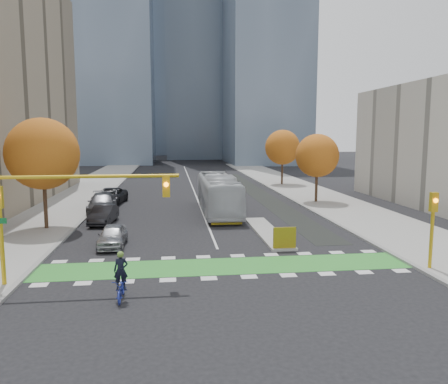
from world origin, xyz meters
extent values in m
plane|color=black|center=(0.00, 0.00, 0.00)|extent=(300.00, 300.00, 0.00)
cube|color=gray|center=(-13.50, 20.00, 0.07)|extent=(7.00, 120.00, 0.15)
cube|color=gray|center=(13.50, 20.00, 0.07)|extent=(7.00, 120.00, 0.15)
cube|color=gray|center=(-10.00, 20.00, 0.07)|extent=(0.30, 120.00, 0.16)
cube|color=gray|center=(10.00, 20.00, 0.07)|extent=(0.30, 120.00, 0.16)
cube|color=#2E8D2E|center=(0.00, 1.50, 0.01)|extent=(20.00, 3.00, 0.01)
cube|color=silver|center=(0.00, 40.00, 0.01)|extent=(0.15, 70.00, 0.01)
cube|color=black|center=(7.50, 30.00, 0.01)|extent=(2.50, 50.00, 0.01)
cube|color=gray|center=(4.00, 9.00, 0.08)|extent=(1.60, 10.00, 0.16)
cube|color=yellow|center=(4.00, 4.20, 0.80)|extent=(1.40, 0.12, 1.30)
cube|color=#47566B|center=(-18.00, 90.00, 35.00)|extent=(22.00, 22.00, 70.00)
cube|color=#47566B|center=(6.00, 110.00, 45.00)|extent=(20.00, 20.00, 90.00)
cube|color=#47566B|center=(20.00, 85.00, 30.00)|extent=(18.00, 24.00, 60.00)
cube|color=#47566B|center=(-4.00, 140.00, 40.00)|extent=(26.00, 26.00, 80.00)
cylinder|color=#332114|center=(-12.00, 12.00, 2.62)|extent=(0.28, 0.28, 5.25)
sphere|color=#B34916|center=(-12.00, 12.00, 5.62)|extent=(5.20, 5.20, 5.20)
cylinder|color=#332114|center=(12.00, 22.00, 2.27)|extent=(0.28, 0.28, 4.55)
sphere|color=#B34916|center=(12.00, 22.00, 4.88)|extent=(4.40, 4.40, 4.40)
cylinder|color=#332114|center=(12.50, 38.00, 2.45)|extent=(0.28, 0.28, 4.90)
sphere|color=#B34916|center=(12.50, 38.00, 5.25)|extent=(4.80, 4.80, 4.80)
cylinder|color=#BF9914|center=(-10.50, -0.50, 2.60)|extent=(0.20, 0.20, 5.20)
cylinder|color=#BF9914|center=(-6.50, -0.50, 5.10)|extent=(8.20, 0.16, 0.16)
cube|color=#BF9914|center=(-3.00, -0.50, 4.60)|extent=(0.35, 0.28, 1.00)
sphere|color=orange|center=(-3.00, -0.68, 4.70)|extent=(0.22, 0.22, 0.22)
cylinder|color=#BF9914|center=(10.50, -0.50, 2.00)|extent=(0.18, 0.18, 4.00)
cube|color=#BF9914|center=(10.50, -0.50, 3.60)|extent=(0.35, 0.28, 1.00)
sphere|color=orange|center=(10.50, -0.68, 3.70)|extent=(0.22, 0.22, 0.22)
imported|color=navy|center=(-4.94, -2.73, 0.49)|extent=(0.66, 1.85, 0.97)
imported|color=black|center=(-4.94, -2.73, 1.31)|extent=(0.60, 0.40, 1.65)
sphere|color=#597F2D|center=(-4.94, -2.73, 1.99)|extent=(0.28, 0.28, 0.28)
imported|color=silver|center=(1.40, 17.49, 1.72)|extent=(2.90, 12.36, 3.44)
imported|color=#9B9CA0|center=(-6.50, 6.51, 0.69)|extent=(1.65, 4.04, 1.37)
imported|color=black|center=(-8.13, 13.80, 0.73)|extent=(1.93, 4.53, 1.45)
imported|color=#444448|center=(-9.00, 18.80, 0.86)|extent=(2.86, 6.09, 1.72)
imported|color=black|center=(-9.00, 23.80, 0.80)|extent=(3.31, 6.03, 1.60)
camera|label=1|loc=(-2.73, -21.00, 7.02)|focal=35.00mm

